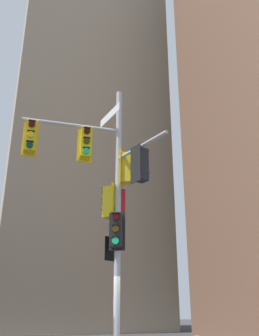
% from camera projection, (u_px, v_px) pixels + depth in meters
% --- Properties ---
extents(building_mid_block, '(14.08, 14.08, 43.48)m').
position_uv_depth(building_mid_block, '(82.00, 112.00, 40.24)').
color(building_mid_block, tan).
rests_on(building_mid_block, ground).
extents(signal_pole_assembly, '(3.80, 3.01, 8.70)m').
position_uv_depth(signal_pole_assembly, '(106.00, 185.00, 11.47)').
color(signal_pole_assembly, '#B2B2B5').
rests_on(signal_pole_assembly, ground).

